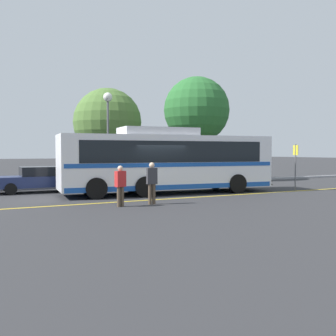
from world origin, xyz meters
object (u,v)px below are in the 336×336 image
at_px(pedestrian_1, 152,180).
at_px(street_lamp, 108,113).
at_px(transit_bus, 168,160).
at_px(parked_car_1, 37,179).
at_px(tree_2, 108,122).
at_px(pedestrian_0, 120,183).
at_px(parked_car_2, 134,175).
at_px(tree_0, 197,110).
at_px(parked_car_3, 225,174).
at_px(bus_stop_sign, 295,161).

xyz_separation_m(pedestrian_1, street_lamp, (1.41, 9.83, 3.71)).
distance_m(transit_bus, pedestrian_1, 4.43).
height_order(transit_bus, parked_car_1, transit_bus).
bearing_deg(tree_2, transit_bus, -90.82).
height_order(transit_bus, pedestrian_0, transit_bus).
distance_m(parked_car_1, pedestrian_0, 7.59).
xyz_separation_m(parked_car_2, tree_0, (6.70, 3.77, 4.59)).
distance_m(pedestrian_1, street_lamp, 10.60).
relative_size(parked_car_1, pedestrian_1, 2.59).
relative_size(transit_bus, pedestrian_0, 7.10).
bearing_deg(parked_car_2, street_lamp, -167.21).
relative_size(transit_bus, parked_car_2, 2.43).
height_order(parked_car_1, pedestrian_1, pedestrian_1).
relative_size(parked_car_3, street_lamp, 0.80).
bearing_deg(pedestrian_0, parked_car_1, -90.87).
height_order(pedestrian_0, tree_0, tree_0).
xyz_separation_m(parked_car_1, street_lamp, (4.85, 2.58, 4.00)).
height_order(transit_bus, pedestrian_1, transit_bus).
distance_m(bus_stop_sign, street_lamp, 12.03).
bearing_deg(parked_car_3, transit_bus, -55.37).
bearing_deg(street_lamp, parked_car_1, -151.98).
bearing_deg(tree_2, street_lamp, -108.20).
bearing_deg(bus_stop_sign, pedestrian_1, -74.90).
bearing_deg(parked_car_2, bus_stop_sign, 51.73).
distance_m(parked_car_1, parked_car_2, 5.54).
xyz_separation_m(bus_stop_sign, tree_0, (-0.78, 9.35, 3.71)).
distance_m(parked_car_3, street_lamp, 8.92).
xyz_separation_m(bus_stop_sign, tree_2, (-6.88, 12.21, 2.75)).
relative_size(parked_car_1, parked_car_3, 0.93).
relative_size(parked_car_2, bus_stop_sign, 1.84).
bearing_deg(tree_0, street_lamp, -171.79).
distance_m(pedestrian_1, bus_stop_sign, 9.73).
bearing_deg(parked_car_2, tree_0, 117.86).
distance_m(parked_car_2, pedestrian_1, 7.44).
distance_m(tree_0, tree_2, 6.80).
xyz_separation_m(parked_car_2, parked_car_3, (6.88, 0.26, -0.08)).
distance_m(transit_bus, bus_stop_sign, 7.30).
xyz_separation_m(tree_0, tree_2, (-6.10, 2.86, -0.96)).
distance_m(parked_car_1, pedestrian_1, 8.03).
bearing_deg(transit_bus, pedestrian_0, -41.83).
bearing_deg(pedestrian_0, parked_car_2, -132.48).
bearing_deg(parked_car_3, street_lamp, -104.15).
bearing_deg(parked_car_3, parked_car_1, -85.62).
bearing_deg(parked_car_3, parked_car_2, -84.09).
bearing_deg(bus_stop_sign, parked_car_1, -107.74).
distance_m(transit_bus, street_lamp, 7.05).
bearing_deg(parked_car_3, tree_2, -131.64).
height_order(parked_car_3, tree_2, tree_2).
bearing_deg(bus_stop_sign, pedestrian_0, -75.79).
relative_size(parked_car_1, pedestrian_0, 2.76).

